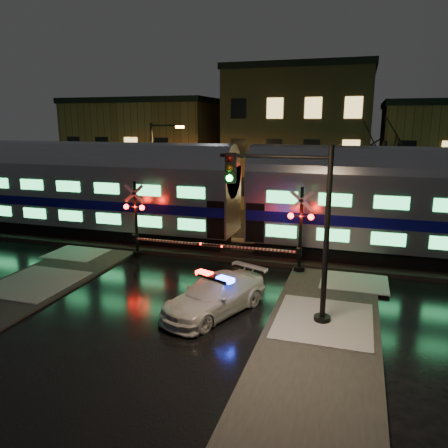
{
  "coord_description": "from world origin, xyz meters",
  "views": [
    {
      "loc": [
        7.43,
        -18.41,
        7.33
      ],
      "look_at": [
        0.89,
        2.5,
        2.2
      ],
      "focal_mm": 35.0,
      "sensor_mm": 36.0,
      "label": 1
    }
  ],
  "objects_px": {
    "crossing_signal_right": "(293,238)",
    "crossing_signal_left": "(142,227)",
    "streetlight": "(156,169)",
    "police_car": "(215,296)",
    "traffic_light": "(297,231)"
  },
  "relations": [
    {
      "from": "crossing_signal_left",
      "to": "streetlight",
      "type": "xyz_separation_m",
      "value": [
        -2.3,
        6.69,
        2.45
      ]
    },
    {
      "from": "crossing_signal_left",
      "to": "streetlight",
      "type": "height_order",
      "value": "streetlight"
    },
    {
      "from": "police_car",
      "to": "traffic_light",
      "type": "distance_m",
      "value": 4.16
    },
    {
      "from": "streetlight",
      "to": "crossing_signal_right",
      "type": "bearing_deg",
      "value": -32.36
    },
    {
      "from": "traffic_light",
      "to": "police_car",
      "type": "bearing_deg",
      "value": 170.18
    },
    {
      "from": "crossing_signal_right",
      "to": "streetlight",
      "type": "relative_size",
      "value": 0.84
    },
    {
      "from": "police_car",
      "to": "crossing_signal_right",
      "type": "bearing_deg",
      "value": 91.1
    },
    {
      "from": "crossing_signal_right",
      "to": "crossing_signal_left",
      "type": "relative_size",
      "value": 1.02
    },
    {
      "from": "crossing_signal_left",
      "to": "streetlight",
      "type": "distance_m",
      "value": 7.49
    },
    {
      "from": "crossing_signal_left",
      "to": "traffic_light",
      "type": "distance_m",
      "value": 10.8
    },
    {
      "from": "police_car",
      "to": "streetlight",
      "type": "distance_m",
      "value": 15.29
    },
    {
      "from": "crossing_signal_right",
      "to": "traffic_light",
      "type": "bearing_deg",
      "value": -80.35
    },
    {
      "from": "crossing_signal_right",
      "to": "traffic_light",
      "type": "height_order",
      "value": "traffic_light"
    },
    {
      "from": "crossing_signal_left",
      "to": "police_car",
      "type": "bearing_deg",
      "value": -42.63
    },
    {
      "from": "police_car",
      "to": "crossing_signal_left",
      "type": "bearing_deg",
      "value": 159.61
    }
  ]
}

